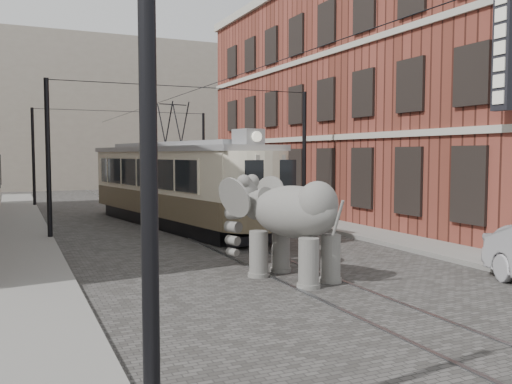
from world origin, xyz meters
name	(u,v)px	position (x,y,z in m)	size (l,w,h in m)	color
ground	(253,256)	(0.00, 0.00, 0.00)	(120.00, 120.00, 0.00)	#474441
tram_rails	(253,256)	(0.00, 0.00, 0.01)	(1.54, 80.00, 0.02)	slate
sidewalk_right	(405,242)	(6.00, 0.00, 0.07)	(2.00, 60.00, 0.15)	slate
sidewalk_left	(29,273)	(-6.50, 0.00, 0.07)	(2.00, 60.00, 0.15)	slate
brick_building	(371,103)	(11.00, 9.00, 6.00)	(8.00, 26.00, 12.00)	brown
distant_block	(86,115)	(0.00, 40.00, 7.00)	(28.00, 10.00, 14.00)	#A29786
catenary	(197,160)	(-0.20, 5.00, 3.00)	(11.00, 30.20, 6.00)	black
tram	(174,165)	(-0.26, 8.10, 2.73)	(2.84, 13.75, 5.46)	beige
elephant	(294,227)	(-0.30, -3.27, 1.34)	(2.42, 4.39, 2.69)	#62605B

